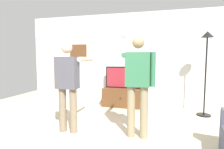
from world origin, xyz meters
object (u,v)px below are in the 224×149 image
at_px(television, 123,77).
at_px(person_standing_nearer_lamp, 68,82).
at_px(wall_clock, 125,32).
at_px(person_standing_nearer_couch, 138,81).
at_px(framed_picture, 78,52).
at_px(tv_stand, 122,97).
at_px(floor_lamp, 206,56).

bearing_deg(television, person_standing_nearer_lamp, -106.35).
height_order(wall_clock, person_standing_nearer_couch, wall_clock).
relative_size(wall_clock, framed_picture, 0.47).
xyz_separation_m(tv_stand, person_standing_nearer_lamp, (-0.61, -2.03, 0.69)).
relative_size(tv_stand, television, 1.10).
relative_size(framed_picture, person_standing_nearer_couch, 0.32).
distance_m(tv_stand, framed_picture, 2.02).
height_order(tv_stand, television, television).
bearing_deg(tv_stand, wall_clock, 90.00).
xyz_separation_m(framed_picture, person_standing_nearer_lamp, (0.90, -2.32, -0.62)).
distance_m(framed_picture, person_standing_nearer_couch, 3.17).
bearing_deg(person_standing_nearer_couch, television, 109.13).
relative_size(floor_lamp, person_standing_nearer_couch, 1.14).
distance_m(tv_stand, floor_lamp, 2.41).
bearing_deg(wall_clock, framed_picture, 179.81).
xyz_separation_m(floor_lamp, person_standing_nearer_lamp, (-2.69, -1.72, -0.49)).
bearing_deg(framed_picture, floor_lamp, -9.55).
height_order(wall_clock, person_standing_nearer_lamp, wall_clock).
relative_size(tv_stand, framed_picture, 1.95).
distance_m(tv_stand, television, 0.57).
distance_m(television, framed_picture, 1.70).
bearing_deg(floor_lamp, person_standing_nearer_couch, -130.97).
xyz_separation_m(wall_clock, framed_picture, (-1.51, 0.00, -0.56)).
bearing_deg(tv_stand, person_standing_nearer_couch, -70.45).
bearing_deg(person_standing_nearer_couch, tv_stand, 109.55).
bearing_deg(television, framed_picture, 170.66).
height_order(framed_picture, floor_lamp, floor_lamp).
xyz_separation_m(television, person_standing_nearer_lamp, (-0.61, -2.08, 0.12)).
height_order(tv_stand, floor_lamp, floor_lamp).
distance_m(framed_picture, person_standing_nearer_lamp, 2.57).
bearing_deg(person_standing_nearer_couch, framed_picture, 134.70).
height_order(tv_stand, wall_clock, wall_clock).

